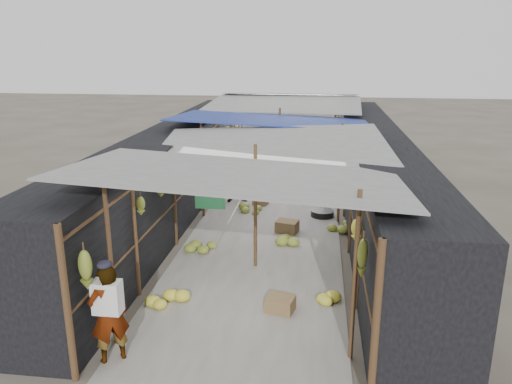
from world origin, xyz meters
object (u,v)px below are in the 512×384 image
at_px(vendor_elderly, 109,314).
at_px(vendor_seated, 327,165).
at_px(black_basin, 322,214).
at_px(crate_near, 287,227).
at_px(shopper_blue, 240,176).

bearing_deg(vendor_elderly, vendor_seated, -141.74).
xyz_separation_m(black_basin, vendor_elderly, (-3.06, -6.87, 0.67)).
bearing_deg(vendor_seated, black_basin, -31.34).
bearing_deg(crate_near, shopper_blue, 137.29).
xyz_separation_m(vendor_elderly, vendor_seated, (3.22, 10.82, -0.25)).
distance_m(black_basin, vendor_elderly, 7.55).
height_order(crate_near, vendor_elderly, vendor_elderly).
distance_m(shopper_blue, vendor_seated, 3.90).
bearing_deg(vendor_elderly, shopper_blue, -129.81).
bearing_deg(vendor_seated, crate_near, -40.05).
height_order(shopper_blue, vendor_seated, shopper_blue).
bearing_deg(crate_near, vendor_elderly, -97.70).
distance_m(crate_near, shopper_blue, 2.89).
bearing_deg(crate_near, vendor_seated, 92.86).
bearing_deg(shopper_blue, vendor_seated, 34.90).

